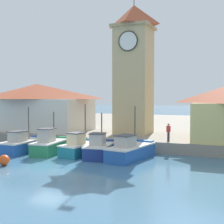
{
  "coord_description": "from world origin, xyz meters",
  "views": [
    {
      "loc": [
        12.91,
        -19.15,
        5.08
      ],
      "look_at": [
        1.1,
        9.58,
        3.5
      ],
      "focal_mm": 50.0,
      "sensor_mm": 36.0,
      "label": 1
    }
  ],
  "objects": [
    {
      "name": "fishing_boat_far_left",
      "position": [
        -5.1,
        3.71,
        0.71
      ],
      "size": [
        2.09,
        4.99,
        4.09
      ],
      "color": "#2356A8",
      "rests_on": "ground"
    },
    {
      "name": "fishing_boat_mid_left",
      "position": [
        2.21,
        4.22,
        0.72
      ],
      "size": [
        2.46,
        4.35,
        3.68
      ],
      "color": "navy",
      "rests_on": "ground"
    },
    {
      "name": "quay_wharf",
      "position": [
        0.0,
        27.58,
        0.51
      ],
      "size": [
        120.0,
        40.0,
        1.02
      ],
      "primitive_type": "cube",
      "color": "gray",
      "rests_on": "ground"
    },
    {
      "name": "dock_worker_near_tower",
      "position": [
        7.01,
        8.52,
        1.87
      ],
      "size": [
        0.34,
        0.22,
        1.62
      ],
      "color": "#33333D",
      "rests_on": "quay_wharf"
    },
    {
      "name": "mooring_buoy",
      "position": [
        -3.01,
        -1.25,
        0.4
      ],
      "size": [
        0.79,
        0.79,
        0.79
      ],
      "primitive_type": "sphere",
      "color": "#E54C19",
      "rests_on": "ground"
    },
    {
      "name": "clock_tower",
      "position": [
        2.19,
        13.1,
        8.24
      ],
      "size": [
        4.09,
        4.09,
        15.42
      ],
      "color": "tan",
      "rests_on": "quay_wharf"
    },
    {
      "name": "warehouse_left",
      "position": [
        -9.8,
        12.16,
        3.84
      ],
      "size": [
        12.89,
        7.17,
        5.53
      ],
      "color": "silver",
      "rests_on": "quay_wharf"
    },
    {
      "name": "ground_plane",
      "position": [
        0.0,
        0.0,
        0.0
      ],
      "size": [
        300.0,
        300.0,
        0.0
      ],
      "primitive_type": "plane",
      "color": "teal"
    },
    {
      "name": "fishing_boat_left_inner",
      "position": [
        0.35,
        4.43,
        0.69
      ],
      "size": [
        2.54,
        4.48,
        4.4
      ],
      "color": "#196B7F",
      "rests_on": "ground"
    },
    {
      "name": "fishing_boat_left_outer",
      "position": [
        -2.58,
        4.17,
        0.76
      ],
      "size": [
        2.3,
        4.65,
        3.66
      ],
      "color": "#237A4C",
      "rests_on": "ground"
    },
    {
      "name": "fishing_boat_center",
      "position": [
        4.84,
        4.41,
        0.72
      ],
      "size": [
        2.84,
        5.5,
        4.27
      ],
      "color": "#2356A8",
      "rests_on": "ground"
    }
  ]
}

